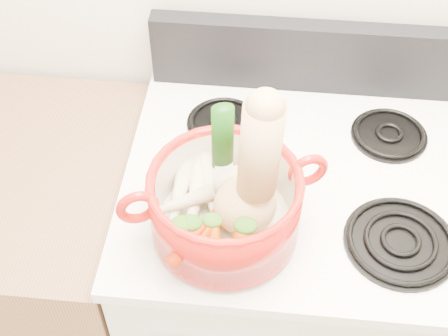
# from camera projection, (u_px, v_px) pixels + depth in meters

# --- Properties ---
(stove_body) EXTENTS (0.76, 0.65, 0.92)m
(stove_body) POSITION_uv_depth(u_px,v_px,m) (287.00, 293.00, 1.71)
(stove_body) COLOR silver
(stove_body) RESTS_ON floor
(cooktop) EXTENTS (0.78, 0.67, 0.03)m
(cooktop) POSITION_uv_depth(u_px,v_px,m) (304.00, 180.00, 1.36)
(cooktop) COLOR white
(cooktop) RESTS_ON stove_body
(control_backsplash) EXTENTS (0.76, 0.05, 0.18)m
(control_backsplash) POSITION_uv_depth(u_px,v_px,m) (310.00, 57.00, 1.48)
(control_backsplash) COLOR black
(control_backsplash) RESTS_ON cooktop
(burner_front_left) EXTENTS (0.22, 0.22, 0.02)m
(burner_front_left) POSITION_uv_depth(u_px,v_px,m) (209.00, 225.00, 1.25)
(burner_front_left) COLOR black
(burner_front_left) RESTS_ON cooktop
(burner_front_right) EXTENTS (0.22, 0.22, 0.02)m
(burner_front_right) POSITION_uv_depth(u_px,v_px,m) (401.00, 241.00, 1.22)
(burner_front_right) COLOR black
(burner_front_right) RESTS_ON cooktop
(burner_back_left) EXTENTS (0.17, 0.17, 0.02)m
(burner_back_left) POSITION_uv_depth(u_px,v_px,m) (224.00, 122.00, 1.45)
(burner_back_left) COLOR black
(burner_back_left) RESTS_ON cooktop
(burner_back_right) EXTENTS (0.17, 0.17, 0.02)m
(burner_back_right) POSITION_uv_depth(u_px,v_px,m) (389.00, 134.00, 1.42)
(burner_back_right) COLOR black
(burner_back_right) RESTS_ON cooktop
(dutch_oven) EXTENTS (0.38, 0.38, 0.14)m
(dutch_oven) POSITION_uv_depth(u_px,v_px,m) (225.00, 205.00, 1.18)
(dutch_oven) COLOR #B2150F
(dutch_oven) RESTS_ON burner_front_left
(pot_handle_left) EXTENTS (0.08, 0.05, 0.08)m
(pot_handle_left) POSITION_uv_depth(u_px,v_px,m) (138.00, 207.00, 1.12)
(pot_handle_left) COLOR #B2150F
(pot_handle_left) RESTS_ON dutch_oven
(pot_handle_right) EXTENTS (0.08, 0.05, 0.08)m
(pot_handle_right) POSITION_uv_depth(u_px,v_px,m) (308.00, 170.00, 1.18)
(pot_handle_right) COLOR #B2150F
(pot_handle_right) RESTS_ON dutch_oven
(squash) EXTENTS (0.18, 0.17, 0.31)m
(squash) POSITION_uv_depth(u_px,v_px,m) (246.00, 170.00, 1.09)
(squash) COLOR tan
(squash) RESTS_ON dutch_oven
(leek) EXTENTS (0.05, 0.06, 0.27)m
(leek) POSITION_uv_depth(u_px,v_px,m) (223.00, 156.00, 1.14)
(leek) COLOR white
(leek) RESTS_ON dutch_oven
(ginger) EXTENTS (0.10, 0.08, 0.05)m
(ginger) POSITION_uv_depth(u_px,v_px,m) (244.00, 181.00, 1.25)
(ginger) COLOR tan
(ginger) RESTS_ON dutch_oven
(parsnip_0) EXTENTS (0.05, 0.25, 0.07)m
(parsnip_0) POSITION_uv_depth(u_px,v_px,m) (195.00, 197.00, 1.21)
(parsnip_0) COLOR #ECE4C0
(parsnip_0) RESTS_ON dutch_oven
(parsnip_1) EXTENTS (0.06, 0.21, 0.06)m
(parsnip_1) POSITION_uv_depth(u_px,v_px,m) (178.00, 197.00, 1.21)
(parsnip_1) COLOR beige
(parsnip_1) RESTS_ON dutch_oven
(parsnip_2) EXTENTS (0.09, 0.19, 0.06)m
(parsnip_2) POSITION_uv_depth(u_px,v_px,m) (211.00, 192.00, 1.21)
(parsnip_2) COLOR beige
(parsnip_2) RESTS_ON dutch_oven
(parsnip_3) EXTENTS (0.16, 0.10, 0.05)m
(parsnip_3) POSITION_uv_depth(u_px,v_px,m) (173.00, 205.00, 1.19)
(parsnip_3) COLOR beige
(parsnip_3) RESTS_ON dutch_oven
(carrot_0) EXTENTS (0.03, 0.14, 0.04)m
(carrot_0) POSITION_uv_depth(u_px,v_px,m) (216.00, 221.00, 1.19)
(carrot_0) COLOR #C35F09
(carrot_0) RESTS_ON dutch_oven
(carrot_1) EXTENTS (0.08, 0.16, 0.05)m
(carrot_1) POSITION_uv_depth(u_px,v_px,m) (210.00, 222.00, 1.18)
(carrot_1) COLOR #DC5A0B
(carrot_1) RESTS_ON dutch_oven
(carrot_2) EXTENTS (0.08, 0.18, 0.05)m
(carrot_2) POSITION_uv_depth(u_px,v_px,m) (235.00, 216.00, 1.18)
(carrot_2) COLOR #C55F09
(carrot_2) RESTS_ON dutch_oven
(carrot_3) EXTENTS (0.09, 0.14, 0.04)m
(carrot_3) POSITION_uv_depth(u_px,v_px,m) (194.00, 237.00, 1.14)
(carrot_3) COLOR #C03309
(carrot_3) RESTS_ON dutch_oven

